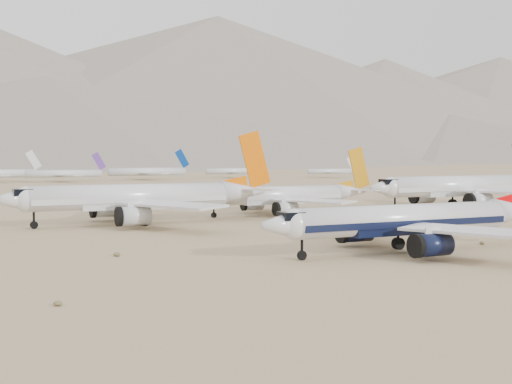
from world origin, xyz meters
TOP-DOWN VIEW (x-y plane):
  - ground at (0.00, 0.00)m, footprint 7000.00×7000.00m
  - main_airliner at (9.70, -0.09)m, footprint 47.81×46.70m
  - row2_navy_widebody at (75.76, 60.96)m, footprint 57.53×56.25m
  - row2_gold_tail at (23.14, 63.95)m, footprint 45.14×44.15m
  - row2_orange_tail at (-13.16, 57.39)m, footprint 54.33×53.15m
  - foothills at (526.68, 1100.00)m, footprint 4637.50×1395.00m
  - desert_scrub at (-26.91, -24.06)m, footprint 219.83×121.67m

SIDE VIEW (x-z plane):
  - ground at x=0.00m, z-range 0.00..0.00m
  - desert_scrub at x=-26.91m, z-range -0.03..0.60m
  - row2_gold_tail at x=23.14m, z-range -3.54..12.53m
  - main_airliner at x=9.70m, z-range -3.80..13.07m
  - row2_orange_tail at x=-13.16m, z-range -4.25..15.13m
  - row2_navy_widebody at x=75.76m, z-range -4.52..15.95m
  - foothills at x=526.68m, z-range -10.35..144.65m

